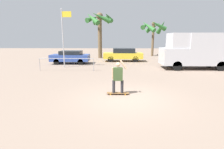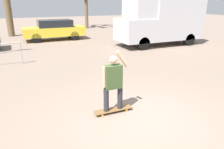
# 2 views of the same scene
# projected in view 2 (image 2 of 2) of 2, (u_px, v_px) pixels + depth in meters

# --- Properties ---
(ground_plane) EXTENTS (80.00, 80.00, 0.00)m
(ground_plane) POSITION_uv_depth(u_px,v_px,m) (135.00, 118.00, 5.70)
(ground_plane) COLOR gray
(skateboard) EXTENTS (1.08, 0.25, 0.09)m
(skateboard) POSITION_uv_depth(u_px,v_px,m) (113.00, 110.00, 5.98)
(skateboard) COLOR brown
(skateboard) RESTS_ON ground_plane
(person_skateboarder) EXTENTS (0.74, 0.22, 1.63)m
(person_skateboarder) POSITION_uv_depth(u_px,v_px,m) (113.00, 80.00, 5.70)
(person_skateboarder) COLOR #28282D
(person_skateboarder) RESTS_ON skateboard
(camper_van) EXTENTS (5.90, 2.27, 3.15)m
(camper_van) POSITION_uv_depth(u_px,v_px,m) (161.00, 20.00, 14.75)
(camper_van) COLOR black
(camper_van) RESTS_ON ground_plane
(parked_car_yellow) EXTENTS (4.59, 1.71, 1.55)m
(parked_car_yellow) POSITION_uv_depth(u_px,v_px,m) (54.00, 29.00, 16.88)
(parked_car_yellow) COLOR black
(parked_car_yellow) RESTS_ON ground_plane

